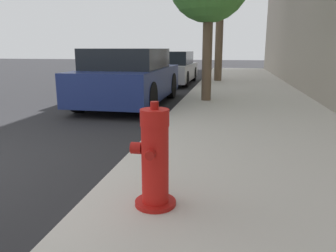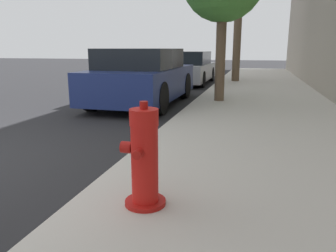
{
  "view_description": "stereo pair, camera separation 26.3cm",
  "coord_description": "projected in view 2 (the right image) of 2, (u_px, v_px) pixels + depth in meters",
  "views": [
    {
      "loc": [
        3.4,
        -2.85,
        1.39
      ],
      "look_at": [
        2.7,
        0.8,
        0.51
      ],
      "focal_mm": 35.0,
      "sensor_mm": 36.0,
      "label": 1
    },
    {
      "loc": [
        3.66,
        -2.79,
        1.39
      ],
      "look_at": [
        2.7,
        0.8,
        0.51
      ],
      "focal_mm": 35.0,
      "sensor_mm": 36.0,
      "label": 2
    }
  ],
  "objects": [
    {
      "name": "fire_hydrant",
      "position": [
        144.0,
        159.0,
        2.66
      ],
      "size": [
        0.37,
        0.37,
        0.87
      ],
      "color": "#A91511",
      "rests_on": "sidewalk_slab"
    },
    {
      "name": "parked_car_near",
      "position": [
        143.0,
        77.0,
        8.3
      ],
      "size": [
        1.84,
        4.09,
        1.4
      ],
      "color": "navy",
      "rests_on": "ground_plane"
    },
    {
      "name": "parked_car_mid",
      "position": [
        188.0,
        68.0,
        13.3
      ],
      "size": [
        1.72,
        4.19,
        1.29
      ],
      "color": "#B7B7BC",
      "rests_on": "ground_plane"
    },
    {
      "name": "sidewalk_slab",
      "position": [
        270.0,
        204.0,
        2.89
      ],
      "size": [
        3.33,
        40.0,
        0.12
      ],
      "color": "beige",
      "rests_on": "ground_plane"
    }
  ]
}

